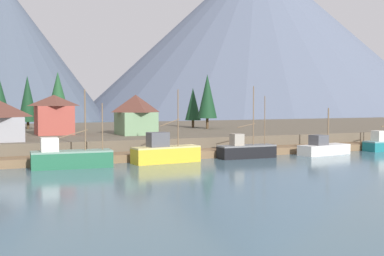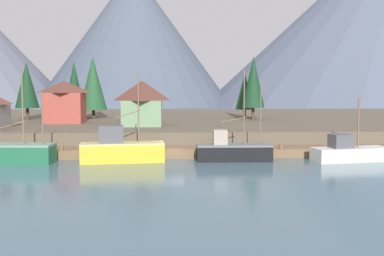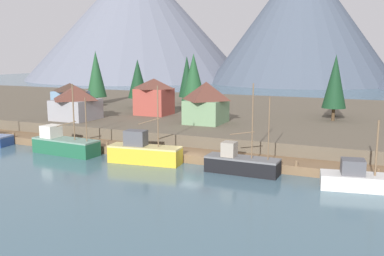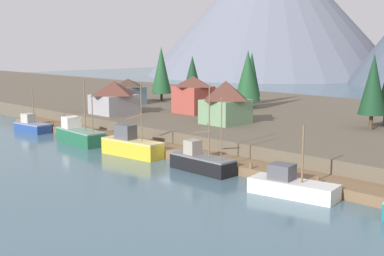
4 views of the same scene
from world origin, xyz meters
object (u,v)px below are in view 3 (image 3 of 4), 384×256
Objects in this scene: fishing_boat_black at (241,163)px; conifer_back_right at (138,79)px; conifer_mid_right at (335,82)px; conifer_back_left at (96,74)px; house_red at (154,96)px; house_green at (206,102)px; house_blue at (70,96)px; conifer_mid_left at (187,76)px; fishing_boat_white at (363,180)px; conifer_near_right at (194,77)px; fishing_boat_green at (64,144)px; fishing_boat_yellow at (144,152)px; house_grey at (76,102)px; conifer_near_left at (335,89)px.

conifer_back_right is at bearing 137.42° from fishing_boat_black.
conifer_back_left is (-47.61, 4.49, 0.08)m from conifer_mid_right.
conifer_back_left is (-18.91, 9.65, 3.00)m from house_red.
house_green is 1.02× the size of house_red.
house_green is 30.34m from house_blue.
house_green is 0.63× the size of conifer_mid_left.
house_blue is at bearing 152.98° from fishing_boat_black.
conifer_near_right is (-31.94, 32.68, 7.39)m from fishing_boat_white.
fishing_boat_white is at bearing -30.32° from conifer_back_left.
conifer_back_left is at bearing -154.09° from conifer_mid_left.
fishing_boat_green is at bearing -89.29° from conifer_mid_left.
conifer_mid_right is (26.28, -6.03, 0.20)m from conifer_near_right.
fishing_boat_green is at bearing -129.05° from house_green.
fishing_boat_black is 30.57m from house_red.
house_green is (1.36, 16.16, 4.34)m from fishing_boat_yellow.
fishing_boat_black reaches higher than fishing_boat_green.
conifer_mid_right is (-5.65, 26.65, 7.59)m from fishing_boat_white.
conifer_back_right is at bearing -158.39° from conifer_near_right.
house_blue is 47.31m from conifer_mid_right.
house_grey is (-30.58, 10.77, 4.17)m from fishing_boat_black.
fishing_boat_yellow reaches higher than house_blue.
house_grey is 17.43m from conifer_back_right.
fishing_boat_yellow is at bearing -76.44° from conifer_near_right.
house_grey reaches higher than fishing_boat_white.
fishing_boat_black is 12.34m from fishing_boat_white.
house_grey is 0.61× the size of conifer_back_left.
house_grey is (-8.53, -9.91, -0.39)m from house_red.
conifer_near_right reaches higher than house_red.
conifer_back_left is at bearing 94.13° from house_blue.
conifer_near_left is 5.59m from conifer_mid_right.
house_blue is at bearing 132.78° from house_grey.
house_grey is at bearing 161.41° from fishing_boat_black.
fishing_boat_white is 1.36× the size of house_green.
conifer_near_left is 0.84× the size of conifer_back_right.
conifer_back_left is (-47.08, -0.87, 1.57)m from conifer_near_left.
fishing_boat_green is at bearing -139.01° from conifer_mid_right.
fishing_boat_black is 0.94× the size of conifer_near_right.
conifer_back_left is (-16.88, -8.20, 0.53)m from conifer_mid_left.
conifer_near_left is (17.96, 31.64, 5.74)m from fishing_boat_yellow.
house_red is (18.25, -0.59, 0.66)m from house_blue.
house_red is at bearing 89.87° from fishing_boat_green.
conifer_near_right is at bearing 97.29° from fishing_boat_yellow.
fishing_boat_yellow is 1.08× the size of fishing_boat_white.
fishing_boat_green is 1.00× the size of conifer_back_right.
conifer_near_right is (20.67, 10.60, 3.38)m from house_blue.
conifer_back_left is (-40.95, 30.34, 7.57)m from fishing_boat_black.
house_grey is 0.64× the size of conifer_near_right.
conifer_back_right is (-35.68, -3.27, 0.99)m from conifer_near_left.
conifer_mid_right is at bearing 92.27° from fishing_boat_white.
conifer_near_right is (3.96, 32.32, 7.13)m from fishing_boat_green.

